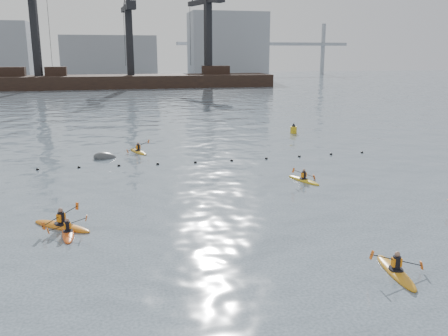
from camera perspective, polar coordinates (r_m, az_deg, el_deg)
The scene contains 11 objects.
ground at distance 17.48m, azimuth 6.45°, elevation -15.88°, with size 400.00×400.00×0.00m, color #36454F.
float_line at distance 38.08m, azimuth -5.75°, elevation 0.62°, with size 33.24×0.73×0.24m.
barge_pier at distance 124.53m, azimuth -11.20°, elevation 10.36°, with size 72.00×19.30×29.50m.
skyline at distance 164.70m, azimuth -11.07°, elevation 13.68°, with size 141.00×28.00×22.00m.
kayaker_0 at distance 24.53m, azimuth -18.26°, elevation -7.34°, with size 1.93×2.87×0.97m.
kayaker_1 at distance 20.59m, azimuth 19.97°, elevation -11.56°, with size 2.25×3.37×1.14m.
kayaker_2 at distance 25.50m, azimuth -18.94°, elevation -6.53°, with size 3.29×2.89×1.17m.
kayaker_3 at distance 33.10m, azimuth 9.56°, elevation -1.39°, with size 2.03×3.07×1.16m.
kayaker_5 at distance 42.75m, azimuth -10.27°, elevation 2.00°, with size 2.11×3.22×1.17m.
mooring_buoy at distance 41.00m, azimuth -14.09°, elevation 1.17°, with size 1.98×1.17×0.99m, color #37393C.
nav_buoy at distance 52.62m, azimuth 8.37°, elevation 4.57°, with size 0.71×0.71×1.29m.
Camera 1 is at (-5.33, -14.25, 8.60)m, focal length 38.00 mm.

